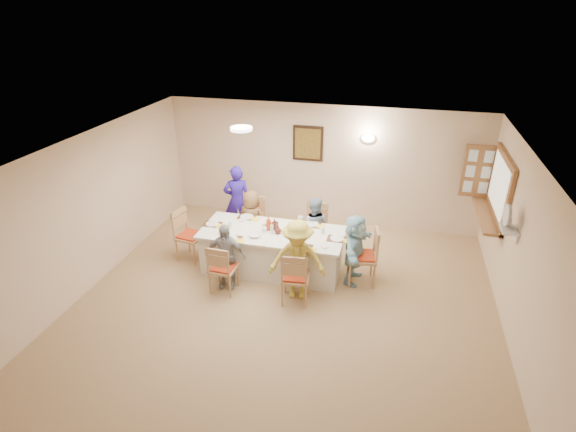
% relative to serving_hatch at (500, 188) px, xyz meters
% --- Properties ---
extents(ground, '(7.00, 7.00, 0.00)m').
position_rel_serving_hatch_xyz_m(ground, '(-3.21, -2.40, -1.50)').
color(ground, tan).
extents(room_walls, '(7.00, 7.00, 7.00)m').
position_rel_serving_hatch_xyz_m(room_walls, '(-3.21, -2.40, 0.01)').
color(room_walls, beige).
rests_on(room_walls, ground).
extents(wall_picture, '(0.62, 0.05, 0.72)m').
position_rel_serving_hatch_xyz_m(wall_picture, '(-3.51, 1.06, 0.20)').
color(wall_picture, black).
rests_on(wall_picture, room_walls).
extents(wall_sconce, '(0.26, 0.09, 0.18)m').
position_rel_serving_hatch_xyz_m(wall_sconce, '(-2.31, 1.04, 0.40)').
color(wall_sconce, white).
rests_on(wall_sconce, room_walls).
extents(ceiling_light, '(0.36, 0.36, 0.05)m').
position_rel_serving_hatch_xyz_m(ceiling_light, '(-4.21, -0.90, 0.97)').
color(ceiling_light, white).
rests_on(ceiling_light, room_walls).
extents(serving_hatch, '(0.06, 1.50, 1.15)m').
position_rel_serving_hatch_xyz_m(serving_hatch, '(0.00, 0.00, 0.00)').
color(serving_hatch, brown).
rests_on(serving_hatch, room_walls).
extents(hatch_sill, '(0.30, 1.50, 0.05)m').
position_rel_serving_hatch_xyz_m(hatch_sill, '(-0.12, 0.00, -0.53)').
color(hatch_sill, brown).
rests_on(hatch_sill, room_walls).
extents(shutter_door, '(0.55, 0.04, 1.00)m').
position_rel_serving_hatch_xyz_m(shutter_door, '(-0.26, 0.76, 0.00)').
color(shutter_door, brown).
rests_on(shutter_door, room_walls).
extents(fan_shelf, '(0.22, 0.36, 0.03)m').
position_rel_serving_hatch_xyz_m(fan_shelf, '(-0.08, -1.35, -0.10)').
color(fan_shelf, white).
rests_on(fan_shelf, room_walls).
extents(desk_fan, '(0.30, 0.30, 0.28)m').
position_rel_serving_hatch_xyz_m(desk_fan, '(-0.11, -1.35, 0.05)').
color(desk_fan, '#A5A5A8').
rests_on(desk_fan, fan_shelf).
extents(dining_table, '(2.46, 1.04, 0.76)m').
position_rel_serving_hatch_xyz_m(dining_table, '(-3.67, -1.07, -1.12)').
color(dining_table, silver).
rests_on(dining_table, ground).
extents(chair_back_left, '(0.51, 0.51, 0.94)m').
position_rel_serving_hatch_xyz_m(chair_back_left, '(-4.27, -0.27, -1.03)').
color(chair_back_left, tan).
rests_on(chair_back_left, ground).
extents(chair_back_right, '(0.45, 0.45, 0.94)m').
position_rel_serving_hatch_xyz_m(chair_back_right, '(-3.07, -0.27, -1.03)').
color(chair_back_right, tan).
rests_on(chair_back_right, ground).
extents(chair_front_left, '(0.44, 0.44, 0.88)m').
position_rel_serving_hatch_xyz_m(chair_front_left, '(-4.27, -1.87, -1.06)').
color(chair_front_left, tan).
rests_on(chair_front_left, ground).
extents(chair_front_right, '(0.49, 0.49, 0.93)m').
position_rel_serving_hatch_xyz_m(chair_front_right, '(-3.07, -1.87, -1.03)').
color(chair_front_right, tan).
rests_on(chair_front_right, ground).
extents(chair_left_end, '(0.53, 0.53, 0.97)m').
position_rel_serving_hatch_xyz_m(chair_left_end, '(-5.22, -1.07, -1.02)').
color(chair_left_end, tan).
rests_on(chair_left_end, ground).
extents(chair_right_end, '(0.56, 0.56, 1.01)m').
position_rel_serving_hatch_xyz_m(chair_right_end, '(-2.12, -1.07, -1.00)').
color(chair_right_end, tan).
rests_on(chair_right_end, ground).
extents(diner_back_left, '(0.69, 0.56, 1.16)m').
position_rel_serving_hatch_xyz_m(diner_back_left, '(-4.27, -0.39, -0.92)').
color(diner_back_left, brown).
rests_on(diner_back_left, ground).
extents(diner_back_right, '(0.59, 0.48, 1.16)m').
position_rel_serving_hatch_xyz_m(diner_back_right, '(-3.07, -0.39, -0.92)').
color(diner_back_right, '#8199B1').
rests_on(diner_back_right, ground).
extents(diner_front_left, '(0.72, 0.39, 1.16)m').
position_rel_serving_hatch_xyz_m(diner_front_left, '(-4.27, -1.75, -0.92)').
color(diner_front_left, gray).
rests_on(diner_front_left, ground).
extents(diner_front_right, '(1.04, 0.78, 1.36)m').
position_rel_serving_hatch_xyz_m(diner_front_right, '(-3.07, -1.75, -0.82)').
color(diner_front_right, gold).
rests_on(diner_front_right, ground).
extents(diner_right_end, '(1.22, 0.64, 1.23)m').
position_rel_serving_hatch_xyz_m(diner_right_end, '(-2.25, -1.07, -0.89)').
color(diner_right_end, '#A0D5E6').
rests_on(diner_right_end, ground).
extents(caregiver, '(0.77, 0.71, 1.46)m').
position_rel_serving_hatch_xyz_m(caregiver, '(-4.72, 0.08, -0.77)').
color(caregiver, '#2D1AA2').
rests_on(caregiver, ground).
extents(placemat_fl, '(0.36, 0.27, 0.01)m').
position_rel_serving_hatch_xyz_m(placemat_fl, '(-4.27, -1.49, -0.74)').
color(placemat_fl, '#472B19').
rests_on(placemat_fl, dining_table).
extents(plate_fl, '(0.23, 0.23, 0.01)m').
position_rel_serving_hatch_xyz_m(plate_fl, '(-4.27, -1.49, -0.73)').
color(plate_fl, white).
rests_on(plate_fl, dining_table).
extents(napkin_fl, '(0.14, 0.14, 0.01)m').
position_rel_serving_hatch_xyz_m(napkin_fl, '(-4.09, -1.54, -0.73)').
color(napkin_fl, yellow).
rests_on(napkin_fl, dining_table).
extents(placemat_fr, '(0.36, 0.27, 0.01)m').
position_rel_serving_hatch_xyz_m(placemat_fr, '(-3.07, -1.49, -0.74)').
color(placemat_fr, '#472B19').
rests_on(placemat_fr, dining_table).
extents(plate_fr, '(0.24, 0.24, 0.02)m').
position_rel_serving_hatch_xyz_m(plate_fr, '(-3.07, -1.49, -0.73)').
color(plate_fr, white).
rests_on(plate_fr, dining_table).
extents(napkin_fr, '(0.14, 0.14, 0.01)m').
position_rel_serving_hatch_xyz_m(napkin_fr, '(-2.89, -1.54, -0.73)').
color(napkin_fr, yellow).
rests_on(napkin_fr, dining_table).
extents(placemat_bl, '(0.32, 0.24, 0.01)m').
position_rel_serving_hatch_xyz_m(placemat_bl, '(-4.27, -0.65, -0.74)').
color(placemat_bl, '#472B19').
rests_on(placemat_bl, dining_table).
extents(plate_bl, '(0.24, 0.24, 0.01)m').
position_rel_serving_hatch_xyz_m(plate_bl, '(-4.27, -0.65, -0.73)').
color(plate_bl, white).
rests_on(plate_bl, dining_table).
extents(napkin_bl, '(0.14, 0.14, 0.01)m').
position_rel_serving_hatch_xyz_m(napkin_bl, '(-4.09, -0.70, -0.73)').
color(napkin_bl, yellow).
rests_on(napkin_bl, dining_table).
extents(placemat_br, '(0.35, 0.26, 0.01)m').
position_rel_serving_hatch_xyz_m(placemat_br, '(-3.07, -0.65, -0.74)').
color(placemat_br, '#472B19').
rests_on(placemat_br, dining_table).
extents(plate_br, '(0.25, 0.25, 0.02)m').
position_rel_serving_hatch_xyz_m(plate_br, '(-3.07, -0.65, -0.73)').
color(plate_br, white).
rests_on(plate_br, dining_table).
extents(napkin_br, '(0.13, 0.13, 0.01)m').
position_rel_serving_hatch_xyz_m(napkin_br, '(-2.89, -0.70, -0.73)').
color(napkin_br, yellow).
rests_on(napkin_br, dining_table).
extents(placemat_le, '(0.32, 0.24, 0.01)m').
position_rel_serving_hatch_xyz_m(placemat_le, '(-4.77, -1.07, -0.74)').
color(placemat_le, '#472B19').
rests_on(placemat_le, dining_table).
extents(plate_le, '(0.22, 0.22, 0.01)m').
position_rel_serving_hatch_xyz_m(plate_le, '(-4.77, -1.07, -0.73)').
color(plate_le, white).
rests_on(plate_le, dining_table).
extents(napkin_le, '(0.15, 0.15, 0.01)m').
position_rel_serving_hatch_xyz_m(napkin_le, '(-4.59, -1.12, -0.73)').
color(napkin_le, yellow).
rests_on(napkin_le, dining_table).
extents(placemat_re, '(0.33, 0.24, 0.01)m').
position_rel_serving_hatch_xyz_m(placemat_re, '(-2.55, -1.07, -0.74)').
color(placemat_re, '#472B19').
rests_on(placemat_re, dining_table).
extents(plate_re, '(0.23, 0.23, 0.01)m').
position_rel_serving_hatch_xyz_m(plate_re, '(-2.55, -1.07, -0.73)').
color(plate_re, white).
rests_on(plate_re, dining_table).
extents(napkin_re, '(0.13, 0.13, 0.01)m').
position_rel_serving_hatch_xyz_m(napkin_re, '(-2.37, -1.12, -0.73)').
color(napkin_re, yellow).
rests_on(napkin_re, dining_table).
extents(teacup_a, '(0.13, 0.13, 0.09)m').
position_rel_serving_hatch_xyz_m(teacup_a, '(-4.47, -1.36, -0.70)').
color(teacup_a, white).
rests_on(teacup_a, dining_table).
extents(teacup_b, '(0.14, 0.14, 0.09)m').
position_rel_serving_hatch_xyz_m(teacup_b, '(-3.29, -0.57, -0.70)').
color(teacup_b, white).
rests_on(teacup_b, dining_table).
extents(bowl_a, '(0.28, 0.28, 0.05)m').
position_rel_serving_hatch_xyz_m(bowl_a, '(-3.90, -1.32, -0.72)').
color(bowl_a, white).
rests_on(bowl_a, dining_table).
extents(bowl_b, '(0.31, 0.31, 0.06)m').
position_rel_serving_hatch_xyz_m(bowl_b, '(-3.34, -0.86, -0.71)').
color(bowl_b, white).
rests_on(bowl_b, dining_table).
extents(condiment_ketchup, '(0.10, 0.10, 0.25)m').
position_rel_serving_hatch_xyz_m(condiment_ketchup, '(-3.75, -1.03, -0.61)').
color(condiment_ketchup, '#BD3E10').
rests_on(condiment_ketchup, dining_table).
extents(condiment_brown, '(0.13, 0.13, 0.20)m').
position_rel_serving_hatch_xyz_m(condiment_brown, '(-3.65, -0.98, -0.64)').
color(condiment_brown, '#542216').
rests_on(condiment_brown, dining_table).
extents(condiment_malt, '(0.19, 0.19, 0.15)m').
position_rel_serving_hatch_xyz_m(condiment_malt, '(-3.55, -1.12, -0.67)').
color(condiment_malt, '#542216').
rests_on(condiment_malt, dining_table).
extents(drinking_glass, '(0.07, 0.07, 0.11)m').
position_rel_serving_hatch_xyz_m(drinking_glass, '(-3.82, -1.02, -0.68)').
color(drinking_glass, silver).
rests_on(drinking_glass, dining_table).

